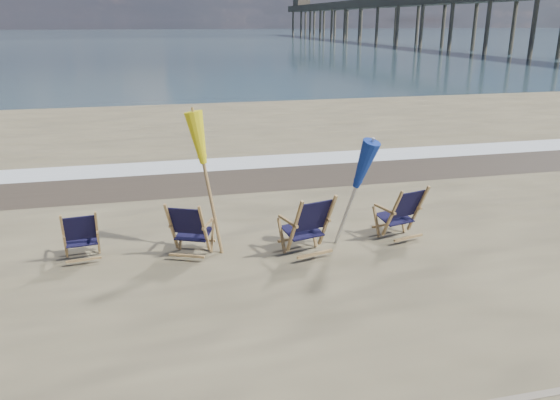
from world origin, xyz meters
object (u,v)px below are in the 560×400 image
(beach_chair_0, at_px, (98,234))
(umbrella_yellow, at_px, (207,145))
(beach_chair_3, at_px, (418,211))
(umbrella_blue, at_px, (353,164))
(beach_chair_1, at_px, (204,231))
(fishing_pier, at_px, (414,14))
(beach_chair_2, at_px, (327,223))

(beach_chair_0, relative_size, umbrella_yellow, 0.38)
(beach_chair_3, xyz_separation_m, umbrella_blue, (-1.33, -0.12, 0.98))
(beach_chair_1, height_order, umbrella_blue, umbrella_blue)
(fishing_pier, bearing_deg, beach_chair_2, -117.32)
(beach_chair_3, bearing_deg, beach_chair_2, -5.11)
(beach_chair_3, distance_m, fishing_pier, 80.25)
(umbrella_yellow, bearing_deg, fishing_pier, 61.33)
(beach_chair_2, height_order, beach_chair_3, beach_chair_2)
(beach_chair_0, height_order, beach_chair_2, beach_chair_2)
(beach_chair_1, relative_size, umbrella_blue, 0.50)
(umbrella_blue, bearing_deg, beach_chair_1, 178.75)
(umbrella_yellow, bearing_deg, beach_chair_1, -113.27)
(beach_chair_2, xyz_separation_m, umbrella_blue, (0.48, 0.18, 0.94))
(beach_chair_1, xyz_separation_m, umbrella_blue, (2.50, -0.05, 0.99))
(fishing_pier, bearing_deg, beach_chair_0, -119.81)
(umbrella_yellow, xyz_separation_m, fishing_pier, (39.16, 71.63, 2.78))
(fishing_pier, bearing_deg, beach_chair_3, -116.27)
(beach_chair_2, bearing_deg, umbrella_yellow, -30.76)
(beach_chair_1, xyz_separation_m, fishing_pier, (39.30, 71.94, 4.14))
(beach_chair_0, relative_size, beach_chair_2, 0.82)
(beach_chair_1, bearing_deg, beach_chair_0, 11.00)
(beach_chair_0, height_order, umbrella_blue, umbrella_blue)
(umbrella_blue, bearing_deg, beach_chair_3, 5.30)
(beach_chair_0, bearing_deg, beach_chair_2, 164.01)
(beach_chair_3, bearing_deg, umbrella_blue, -9.32)
(beach_chair_2, distance_m, umbrella_yellow, 2.36)
(beach_chair_0, xyz_separation_m, beach_chair_1, (1.70, -0.39, 0.05))
(beach_chair_0, relative_size, umbrella_blue, 0.45)
(beach_chair_1, bearing_deg, umbrella_blue, -157.31)
(umbrella_blue, bearing_deg, beach_chair_0, 173.95)
(beach_chair_1, relative_size, fishing_pier, 0.01)
(beach_chair_2, relative_size, umbrella_blue, 0.55)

